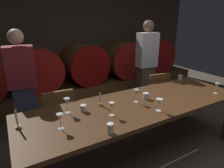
% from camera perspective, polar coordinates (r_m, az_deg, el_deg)
% --- Properties ---
extents(ground_plane, '(8.71, 8.71, 0.00)m').
position_cam_1_polar(ground_plane, '(2.72, 16.34, -22.45)').
color(ground_plane, brown).
extents(back_wall, '(6.70, 0.24, 2.58)m').
position_cam_1_polar(back_wall, '(4.82, -10.92, 12.92)').
color(back_wall, '#473A2D').
rests_on(back_wall, ground).
extents(barrel_shelf, '(6.03, 0.90, 0.36)m').
position_cam_1_polar(barrel_shelf, '(4.57, -7.75, -1.55)').
color(barrel_shelf, brown).
rests_on(barrel_shelf, ground).
extents(wine_barrel_left, '(0.90, 0.82, 0.90)m').
position_cam_1_polar(wine_barrel_left, '(4.13, -21.46, 4.18)').
color(wine_barrel_left, brown).
rests_on(wine_barrel_left, barrel_shelf).
extents(wine_barrel_center, '(0.90, 0.82, 0.90)m').
position_cam_1_polar(wine_barrel_center, '(4.38, -8.30, 6.09)').
color(wine_barrel_center, brown).
rests_on(wine_barrel_center, barrel_shelf).
extents(wine_barrel_right, '(0.90, 0.82, 0.90)m').
position_cam_1_polar(wine_barrel_right, '(4.83, 2.81, 7.46)').
color(wine_barrel_right, brown).
rests_on(wine_barrel_right, barrel_shelf).
extents(wine_barrel_far_right, '(0.90, 0.82, 0.90)m').
position_cam_1_polar(wine_barrel_far_right, '(5.44, 12.01, 8.38)').
color(wine_barrel_far_right, brown).
rests_on(wine_barrel_far_right, barrel_shelf).
extents(dining_table, '(2.91, 0.94, 0.76)m').
position_cam_1_polar(dining_table, '(2.45, 7.89, -6.99)').
color(dining_table, '#4C2D16').
rests_on(dining_table, ground).
extents(chair_left, '(0.42, 0.42, 0.88)m').
position_cam_1_polar(chair_left, '(2.81, -15.71, -8.88)').
color(chair_left, brown).
rests_on(chair_left, ground).
extents(chair_right, '(0.45, 0.45, 0.88)m').
position_cam_1_polar(chair_right, '(3.54, 12.62, -2.70)').
color(chair_right, brown).
rests_on(chair_right, ground).
extents(guest_left, '(0.40, 0.27, 1.64)m').
position_cam_1_polar(guest_left, '(3.03, -24.97, -0.67)').
color(guest_left, '#33384C').
rests_on(guest_left, ground).
extents(guest_right, '(0.41, 0.28, 1.75)m').
position_cam_1_polar(guest_right, '(3.91, 10.22, 5.79)').
color(guest_right, brown).
rests_on(guest_right, ground).
extents(candle_left, '(0.05, 0.05, 0.22)m').
position_cam_1_polar(candle_left, '(2.07, -26.47, -10.36)').
color(candle_left, olive).
rests_on(candle_left, dining_table).
extents(candle_right, '(0.05, 0.05, 0.18)m').
position_cam_1_polar(candle_right, '(2.32, -3.54, -5.31)').
color(candle_right, olive).
rests_on(candle_right, dining_table).
extents(wine_glass_far_left, '(0.07, 0.07, 0.16)m').
position_cam_1_polar(wine_glass_far_left, '(1.88, -15.33, -9.71)').
color(wine_glass_far_left, silver).
rests_on(wine_glass_far_left, dining_table).
extents(wine_glass_left, '(0.07, 0.07, 0.18)m').
position_cam_1_polar(wine_glass_left, '(2.17, -13.33, -5.35)').
color(wine_glass_left, silver).
rests_on(wine_glass_left, dining_table).
extents(wine_glass_center_left, '(0.06, 0.06, 0.15)m').
position_cam_1_polar(wine_glass_center_left, '(2.06, -0.09, -6.55)').
color(wine_glass_center_left, silver).
rests_on(wine_glass_center_left, dining_table).
extents(wine_glass_center_right, '(0.06, 0.06, 0.17)m').
position_cam_1_polar(wine_glass_center_right, '(2.40, 7.29, -2.67)').
color(wine_glass_center_right, silver).
rests_on(wine_glass_center_right, dining_table).
extents(wine_glass_right, '(0.08, 0.08, 0.15)m').
position_cam_1_polar(wine_glass_right, '(2.23, 13.96, -5.37)').
color(wine_glass_right, white).
rests_on(wine_glass_right, dining_table).
extents(wine_glass_far_right, '(0.06, 0.06, 0.15)m').
position_cam_1_polar(wine_glass_far_right, '(3.04, 28.91, -0.53)').
color(wine_glass_far_right, silver).
rests_on(wine_glass_far_right, dining_table).
extents(cup_far_left, '(0.07, 0.07, 0.08)m').
position_cam_1_polar(cup_far_left, '(2.21, -8.57, -7.15)').
color(cup_far_left, white).
rests_on(cup_far_left, dining_table).
extents(cup_center_left, '(0.06, 0.06, 0.10)m').
position_cam_1_polar(cup_center_left, '(1.79, -0.54, -13.14)').
color(cup_center_left, white).
rests_on(cup_center_left, dining_table).
extents(cup_center_right, '(0.08, 0.08, 0.08)m').
position_cam_1_polar(cup_center_right, '(2.55, 10.07, -3.51)').
color(cup_center_right, white).
rests_on(cup_center_right, dining_table).
extents(cup_far_right, '(0.07, 0.07, 0.08)m').
position_cam_1_polar(cup_far_right, '(3.50, 19.79, 1.89)').
color(cup_far_right, silver).
rests_on(cup_far_right, dining_table).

